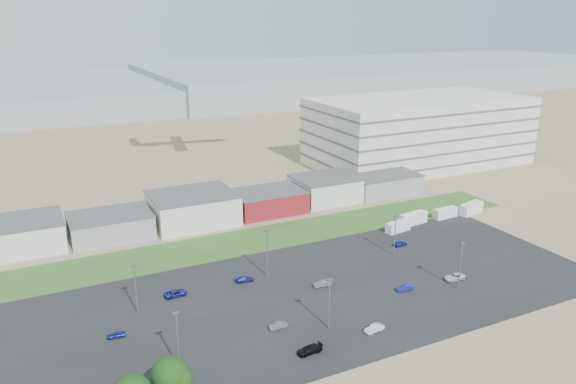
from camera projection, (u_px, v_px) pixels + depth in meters
ground at (353, 348)px, 95.62m from camera, size 700.00×700.00×0.00m
parking_lot at (320, 292)px, 114.82m from camera, size 120.00×50.00×0.01m
grass_strip at (240, 242)px, 140.01m from camera, size 160.00×16.00×0.02m
hills_backdrop at (151, 92)px, 380.17m from camera, size 700.00×200.00×9.00m
building_row at (152, 215)px, 147.82m from camera, size 170.00×20.00×8.00m
parking_garage at (419, 131)px, 211.14m from camera, size 80.00×40.00×25.00m
box_trailer_a at (398, 227)px, 146.78m from camera, size 7.52×3.38×2.72m
box_trailer_b at (413, 219)px, 152.03m from camera, size 8.52×3.66×3.09m
box_trailer_c at (445, 213)px, 156.84m from camera, size 7.47×2.68×2.76m
box_trailer_d at (471, 208)px, 159.93m from camera, size 8.78×4.60×3.15m
tree_right at (170, 379)px, 80.56m from camera, size 5.86×5.86×8.80m
lightpole_front_l at (178, 341)px, 88.75m from camera, size 1.19×0.50×10.10m
lightpole_front_m at (329, 304)px, 100.35m from camera, size 1.15×0.48×9.79m
lightpole_front_r at (460, 266)px, 114.76m from camera, size 1.21×0.51×10.31m
lightpole_back_l at (136, 290)px, 105.27m from camera, size 1.18×0.49×9.99m
lightpole_back_m at (267, 254)px, 120.35m from camera, size 1.26×0.53×10.73m
lightpole_back_r at (395, 235)px, 131.33m from camera, size 1.16×0.48×9.88m
parked_car_0 at (455, 277)px, 120.21m from camera, size 4.75×2.25×1.31m
parked_car_1 at (405, 288)px, 115.43m from camera, size 3.87×1.70×1.24m
parked_car_3 at (310, 350)px, 94.10m from camera, size 4.60×2.05×1.31m
parked_car_4 at (278, 325)px, 101.58m from camera, size 3.52×1.27×1.15m
parked_car_5 at (116, 335)px, 98.64m from camera, size 3.32×1.66×1.08m
parked_car_6 at (245, 279)px, 119.38m from camera, size 4.10×2.10×1.14m
parked_car_7 at (322, 283)px, 117.29m from camera, size 4.05×1.87×1.29m
parked_car_8 at (400, 243)px, 137.82m from camera, size 3.80×1.70×1.27m
parked_car_9 at (176, 293)px, 113.15m from camera, size 4.75×2.32×1.30m
parked_car_13 at (374, 328)px, 100.52m from camera, size 3.99×1.80×1.27m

